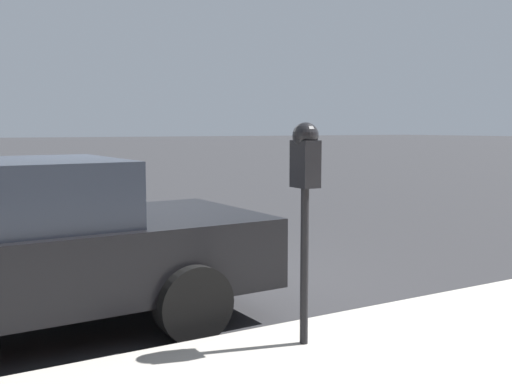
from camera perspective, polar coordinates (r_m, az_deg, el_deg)
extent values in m
plane|color=#2B2B2D|center=(6.71, -13.01, -9.05)|extent=(220.00, 220.00, 0.00)
cylinder|color=black|center=(4.42, 4.63, -7.08)|extent=(0.06, 0.06, 1.16)
cube|color=black|center=(4.31, 4.72, 2.68)|extent=(0.20, 0.14, 0.34)
sphere|color=black|center=(4.31, 4.74, 5.38)|extent=(0.19, 0.19, 0.19)
cube|color=#19389E|center=(4.40, 3.93, 2.20)|extent=(0.01, 0.11, 0.12)
cube|color=black|center=(4.40, 3.94, 3.75)|extent=(0.01, 0.10, 0.08)
cylinder|color=black|center=(6.59, -12.92, -6.47)|extent=(0.24, 0.65, 0.64)
cylinder|color=black|center=(4.97, -5.99, -10.49)|extent=(0.24, 0.65, 0.64)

